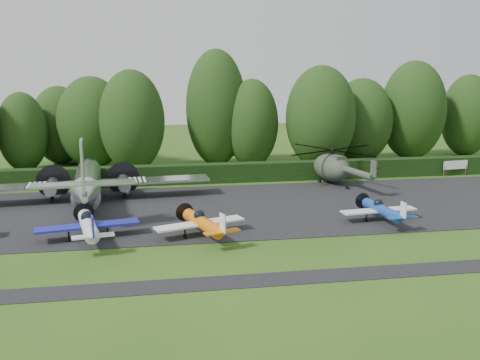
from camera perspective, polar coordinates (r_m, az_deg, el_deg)
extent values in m
plane|color=#264D15|center=(36.40, -5.82, -7.41)|extent=(160.00, 160.00, 0.00)
cube|color=black|center=(45.94, -6.65, -3.30)|extent=(70.00, 18.00, 0.01)
cube|color=black|center=(30.81, -5.08, -11.08)|extent=(70.00, 2.00, 0.00)
cube|color=black|center=(56.62, -7.22, -0.40)|extent=(90.00, 1.60, 2.00)
cylinder|color=silver|center=(49.63, -15.95, -0.27)|extent=(2.32, 12.10, 2.32)
cone|color=silver|center=(56.24, -15.21, 1.18)|extent=(2.32, 1.51, 2.32)
cone|color=silver|center=(42.49, -17.04, -1.65)|extent=(2.32, 3.03, 2.32)
sphere|color=black|center=(55.21, -15.33, 1.50)|extent=(1.51, 1.51, 1.51)
cube|color=silver|center=(50.67, -15.81, -0.36)|extent=(22.19, 2.42, 0.22)
cube|color=white|center=(51.27, -20.30, -0.38)|extent=(2.62, 2.52, 0.05)
cube|color=white|center=(50.35, -11.25, -0.08)|extent=(2.62, 2.52, 0.05)
cylinder|color=silver|center=(51.78, -19.27, -0.61)|extent=(1.11, 3.23, 1.11)
cylinder|color=silver|center=(51.05, -12.12, -0.38)|extent=(1.11, 3.23, 1.11)
cylinder|color=black|center=(53.97, -18.88, -0.10)|extent=(3.23, 0.03, 3.23)
cylinder|color=black|center=(53.27, -12.02, 0.14)|extent=(3.23, 0.03, 3.23)
cube|color=silver|center=(41.47, -17.27, -0.42)|extent=(7.56, 1.41, 0.14)
cube|color=silver|center=(40.91, -17.45, 1.42)|extent=(0.18, 2.22, 3.83)
cylinder|color=black|center=(51.63, -19.26, -1.91)|extent=(0.25, 0.91, 0.91)
cylinder|color=black|center=(50.90, -12.09, -1.69)|extent=(0.25, 0.91, 0.91)
cylinder|color=black|center=(41.90, -17.06, -5.01)|extent=(0.18, 0.44, 0.44)
cylinder|color=silver|center=(39.11, -15.88, -4.70)|extent=(0.99, 5.66, 0.99)
sphere|color=black|center=(39.57, -15.82, -3.80)|extent=(0.86, 0.86, 0.86)
cube|color=#1B1DA3|center=(39.64, -15.79, -4.70)|extent=(7.20, 1.34, 0.14)
cube|color=silver|center=(35.81, -16.48, -5.84)|extent=(2.67, 0.72, 0.10)
cube|color=#1B1DA3|center=(35.52, -16.56, -4.87)|extent=(0.10, 0.82, 1.34)
cylinder|color=black|center=(42.60, -15.36, -3.31)|extent=(1.54, 0.02, 1.54)
cylinder|color=black|center=(39.85, -17.67, -5.92)|extent=(0.14, 0.45, 0.45)
cylinder|color=black|center=(39.54, -13.82, -5.84)|extent=(0.14, 0.45, 0.45)
cylinder|color=black|center=(41.93, -15.42, -4.93)|extent=(0.12, 0.41, 0.41)
cylinder|color=orange|center=(38.53, -4.01, -4.62)|extent=(0.92, 5.29, 0.92)
sphere|color=black|center=(38.96, -4.10, -3.77)|extent=(0.81, 0.81, 0.81)
cube|color=white|center=(39.03, -4.07, -4.63)|extent=(6.74, 1.25, 0.13)
cube|color=orange|center=(35.44, -3.52, -5.70)|extent=(2.50, 0.67, 0.10)
cube|color=white|center=(35.16, -3.51, -4.77)|extent=(0.10, 0.77, 1.25)
cylinder|color=black|center=(41.80, -4.46, -3.30)|extent=(1.44, 0.02, 1.44)
cylinder|color=black|center=(38.98, -5.87, -5.82)|extent=(0.13, 0.42, 0.42)
cylinder|color=black|center=(39.19, -2.20, -5.66)|extent=(0.13, 0.42, 0.42)
cylinder|color=black|center=(41.18, -4.33, -4.84)|extent=(0.12, 0.38, 0.38)
cylinder|color=#194196|center=(43.65, 14.88, -3.12)|extent=(0.85, 4.89, 0.85)
sphere|color=black|center=(44.02, 14.62, -2.45)|extent=(0.75, 0.75, 0.75)
cube|color=white|center=(44.07, 14.63, -3.15)|extent=(6.23, 1.16, 0.12)
cube|color=#194196|center=(41.03, 16.56, -3.86)|extent=(2.31, 0.62, 0.09)
cube|color=white|center=(40.81, 16.66, -3.11)|extent=(0.09, 0.71, 1.16)
cylinder|color=black|center=(46.44, 13.29, -2.14)|extent=(1.33, 0.02, 1.33)
cylinder|color=black|center=(43.64, 13.29, -4.16)|extent=(0.12, 0.39, 0.39)
cylinder|color=black|center=(44.57, 16.04, -3.97)|extent=(0.12, 0.39, 0.39)
cylinder|color=black|center=(45.90, 13.64, -3.40)|extent=(0.11, 0.36, 0.36)
ellipsoid|color=#343E30|center=(56.81, 9.74, 1.32)|extent=(2.97, 5.44, 2.84)
cylinder|color=#343E30|center=(52.81, 11.26, 0.77)|extent=(0.67, 5.70, 0.67)
cube|color=#343E30|center=(49.96, 12.48, 1.08)|extent=(0.11, 0.86, 1.52)
cylinder|color=black|center=(56.57, 9.79, 2.74)|extent=(0.29, 0.29, 0.76)
cylinder|color=black|center=(56.50, 9.81, 3.17)|extent=(0.67, 0.67, 0.24)
cylinder|color=black|center=(56.50, 9.81, 3.17)|extent=(11.40, 11.40, 0.06)
cube|color=#343E30|center=(55.92, 10.03, 2.28)|extent=(0.86, 1.90, 0.67)
ellipsoid|color=black|center=(58.21, 9.26, 1.69)|extent=(1.81, 1.81, 1.63)
cylinder|color=black|center=(57.49, 8.55, 0.04)|extent=(0.17, 0.53, 0.53)
cylinder|color=black|center=(58.10, 10.33, 0.10)|extent=(0.17, 0.53, 0.53)
cylinder|color=black|center=(54.30, 10.73, -0.80)|extent=(0.15, 0.46, 0.46)
cylinder|color=#3F3326|center=(64.15, 20.86, 0.88)|extent=(0.12, 0.12, 1.15)
cylinder|color=#3F3326|center=(65.65, 23.04, 0.95)|extent=(0.12, 0.12, 1.15)
cube|color=white|center=(64.77, 22.01, 1.50)|extent=(3.08, 0.08, 0.96)
cylinder|color=black|center=(80.06, 22.87, 3.69)|extent=(0.70, 0.70, 3.63)
ellipsoid|color=#183611|center=(79.67, 23.08, 6.35)|extent=(6.95, 6.95, 11.10)
cylinder|color=black|center=(66.30, -2.52, 3.53)|extent=(0.70, 0.70, 4.66)
ellipsoid|color=#183611|center=(65.77, -2.55, 7.66)|extent=(7.39, 7.39, 14.22)
cylinder|color=black|center=(63.80, -11.30, 2.62)|extent=(0.70, 0.70, 3.87)
ellipsoid|color=#183611|center=(63.29, -11.45, 6.18)|extent=(7.53, 7.53, 11.82)
cylinder|color=black|center=(70.70, 12.67, 3.31)|extent=(0.70, 0.70, 3.50)
ellipsoid|color=#183611|center=(70.26, 12.80, 6.21)|extent=(7.95, 7.95, 10.70)
cylinder|color=black|center=(65.42, 1.25, 2.92)|extent=(0.70, 0.70, 3.50)
ellipsoid|color=#183611|center=(64.96, 1.27, 6.05)|extent=(6.41, 6.41, 10.69)
cylinder|color=black|center=(74.53, 17.75, 3.74)|extent=(0.70, 0.70, 4.22)
ellipsoid|color=#183611|center=(74.08, 17.96, 7.06)|extent=(8.39, 8.39, 12.89)
cylinder|color=black|center=(67.61, -21.98, 2.14)|extent=(0.70, 0.70, 3.03)
ellipsoid|color=#183611|center=(67.20, -22.19, 4.76)|extent=(5.64, 5.64, 9.27)
cylinder|color=black|center=(65.42, 8.48, 3.02)|extent=(0.70, 0.70, 4.02)
ellipsoid|color=#183611|center=(64.91, 8.60, 6.62)|extent=(8.36, 8.36, 12.28)
cylinder|color=black|center=(67.22, -15.33, 2.78)|extent=(0.70, 0.70, 3.61)
ellipsoid|color=#183611|center=(66.76, -15.51, 5.93)|extent=(8.28, 8.28, 11.02)
cylinder|color=black|center=(71.82, -16.39, 3.12)|extent=(0.70, 0.70, 3.20)
ellipsoid|color=#183611|center=(71.42, -16.54, 5.73)|extent=(7.19, 7.19, 9.78)
cylinder|color=black|center=(71.44, -18.50, 2.95)|extent=(0.70, 0.70, 3.20)
ellipsoid|color=#183611|center=(71.04, -18.68, 5.56)|extent=(7.02, 7.02, 9.77)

